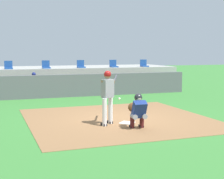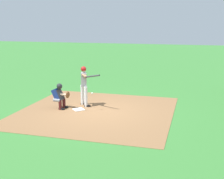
# 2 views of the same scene
# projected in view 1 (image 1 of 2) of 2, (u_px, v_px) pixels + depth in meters

# --- Properties ---
(ground_plane) EXTENTS (80.00, 80.00, 0.00)m
(ground_plane) POSITION_uv_depth(u_px,v_px,m) (119.00, 119.00, 12.25)
(ground_plane) COLOR #387A33
(dirt_infield) EXTENTS (6.40, 6.40, 0.01)m
(dirt_infield) POSITION_uv_depth(u_px,v_px,m) (119.00, 119.00, 12.25)
(dirt_infield) COLOR olive
(dirt_infield) RESTS_ON ground
(home_plate) EXTENTS (0.62, 0.62, 0.02)m
(home_plate) POSITION_uv_depth(u_px,v_px,m) (127.00, 123.00, 11.50)
(home_plate) COLOR white
(home_plate) RESTS_ON dirt_infield
(batter_at_plate) EXTENTS (0.94, 1.20, 1.80)m
(batter_at_plate) POSITION_uv_depth(u_px,v_px,m) (108.00, 94.00, 11.18)
(batter_at_plate) COLOR silver
(batter_at_plate) RESTS_ON ground
(catcher_crouched) EXTENTS (0.51, 1.84, 1.13)m
(catcher_crouched) POSITION_uv_depth(u_px,v_px,m) (138.00, 110.00, 10.65)
(catcher_crouched) COLOR gray
(catcher_crouched) RESTS_ON ground
(dugout_wall) EXTENTS (13.00, 0.30, 1.20)m
(dugout_wall) POSITION_uv_depth(u_px,v_px,m) (75.00, 86.00, 18.26)
(dugout_wall) COLOR #59595E
(dugout_wall) RESTS_ON ground
(dugout_bench) EXTENTS (11.80, 0.44, 0.45)m
(dugout_bench) POSITION_uv_depth(u_px,v_px,m) (71.00, 90.00, 19.24)
(dugout_bench) COLOR olive
(dugout_bench) RESTS_ON ground
(dugout_player_1) EXTENTS (0.49, 0.70, 1.30)m
(dugout_player_1) POSITION_uv_depth(u_px,v_px,m) (34.00, 84.00, 18.34)
(dugout_player_1) COLOR #939399
(dugout_player_1) RESTS_ON ground
(stands_platform) EXTENTS (15.00, 4.40, 1.40)m
(stands_platform) POSITION_uv_depth(u_px,v_px,m) (59.00, 78.00, 22.36)
(stands_platform) COLOR #9E9E99
(stands_platform) RESTS_ON ground
(stadium_seat_1) EXTENTS (0.46, 0.46, 0.48)m
(stadium_seat_1) POSITION_uv_depth(u_px,v_px,m) (9.00, 67.00, 19.74)
(stadium_seat_1) COLOR #1E478C
(stadium_seat_1) RESTS_ON stands_platform
(stadium_seat_2) EXTENTS (0.46, 0.46, 0.48)m
(stadium_seat_2) POSITION_uv_depth(u_px,v_px,m) (46.00, 66.00, 20.48)
(stadium_seat_2) COLOR #1E478C
(stadium_seat_2) RESTS_ON stands_platform
(stadium_seat_3) EXTENTS (0.46, 0.46, 0.48)m
(stadium_seat_3) POSITION_uv_depth(u_px,v_px,m) (81.00, 66.00, 21.21)
(stadium_seat_3) COLOR #1E478C
(stadium_seat_3) RESTS_ON stands_platform
(stadium_seat_4) EXTENTS (0.46, 0.46, 0.48)m
(stadium_seat_4) POSITION_uv_depth(u_px,v_px,m) (114.00, 65.00, 21.94)
(stadium_seat_4) COLOR #1E478C
(stadium_seat_4) RESTS_ON stands_platform
(stadium_seat_5) EXTENTS (0.46, 0.46, 0.48)m
(stadium_seat_5) POSITION_uv_depth(u_px,v_px,m) (144.00, 65.00, 22.68)
(stadium_seat_5) COLOR #1E478C
(stadium_seat_5) RESTS_ON stands_platform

